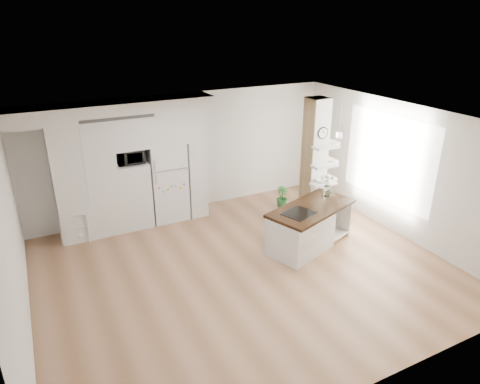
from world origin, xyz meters
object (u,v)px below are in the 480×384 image
object	(u,v)px
refrigerator	(167,181)
bookshelf	(77,228)
kitchen_island	(304,228)
floor_plant_a	(331,199)

from	to	relation	value
refrigerator	bookshelf	world-z (taller)	refrigerator
refrigerator	bookshelf	bearing A→B (deg)	-174.60
bookshelf	kitchen_island	bearing A→B (deg)	-19.85
kitchen_island	refrigerator	bearing A→B (deg)	107.82
kitchen_island	floor_plant_a	bearing A→B (deg)	17.88
refrigerator	floor_plant_a	xyz separation A→B (m)	(3.52, -1.29, -0.63)
refrigerator	floor_plant_a	distance (m)	3.81
kitchen_island	bookshelf	distance (m)	4.54
refrigerator	kitchen_island	size ratio (longest dim) A/B	0.86
refrigerator	kitchen_island	xyz separation A→B (m)	(1.91, -2.52, -0.44)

